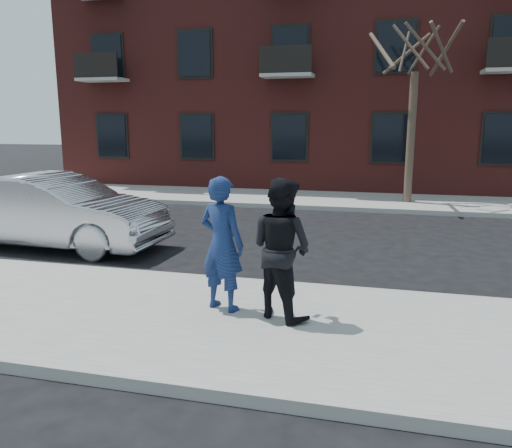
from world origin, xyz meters
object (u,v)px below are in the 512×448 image
(street_tree, at_px, (417,33))
(man_hoodie, at_px, (222,244))
(man_peacoat, at_px, (281,248))
(silver_sedan, at_px, (56,212))

(street_tree, bearing_deg, man_hoodie, -105.45)
(man_hoodie, bearing_deg, man_peacoat, -165.49)
(street_tree, xyz_separation_m, man_peacoat, (-2.14, -10.91, -4.42))
(street_tree, xyz_separation_m, silver_sedan, (-7.87, -7.80, -4.70))
(street_tree, relative_size, man_hoodie, 3.57)
(man_hoodie, relative_size, man_peacoat, 1.00)
(street_tree, height_order, man_peacoat, street_tree)
(street_tree, relative_size, silver_sedan, 1.36)
(street_tree, height_order, man_hoodie, street_tree)
(silver_sedan, xyz_separation_m, man_peacoat, (5.73, -3.11, 0.28))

